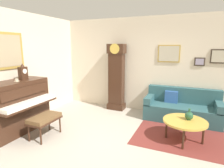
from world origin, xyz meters
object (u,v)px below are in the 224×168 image
object	(u,v)px
piano	(17,106)
teacup	(17,80)
grandfather_clock	(116,79)
green_jug	(189,116)
piano_bench	(44,119)
coffee_table	(185,122)
couch	(182,108)
mantel_clock	(23,72)

from	to	relation	value
piano	teacup	xyz separation A→B (m)	(0.05, 0.01, 0.61)
grandfather_clock	green_jug	size ratio (longest dim) A/B	8.46
teacup	green_jug	distance (m)	3.81
piano_bench	grandfather_clock	world-z (taller)	grandfather_clock
coffee_table	teacup	bearing A→B (deg)	-163.93
teacup	green_jug	bearing A→B (deg)	16.90
piano	teacup	distance (m)	0.61
coffee_table	green_jug	bearing A→B (deg)	48.50
couch	green_jug	world-z (taller)	couch
mantel_clock	teacup	size ratio (longest dim) A/B	3.28
piano	couch	bearing A→B (deg)	33.11
piano	coffee_table	distance (m)	3.71
teacup	piano_bench	bearing A→B (deg)	0.51
couch	green_jug	distance (m)	1.18
piano	mantel_clock	size ratio (longest dim) A/B	3.79
grandfather_clock	couch	xyz separation A→B (m)	(1.94, -0.12, -0.65)
green_jug	piano	bearing A→B (deg)	-163.15
piano	grandfather_clock	distance (m)	2.82
grandfather_clock	mantel_clock	xyz separation A→B (m)	(-1.49, -2.12, 0.39)
teacup	green_jug	size ratio (longest dim) A/B	0.48
couch	mantel_clock	bearing A→B (deg)	-149.78
piano	green_jug	xyz separation A→B (m)	(3.63, 1.10, -0.06)
piano_bench	couch	bearing A→B (deg)	39.78
teacup	couch	bearing A→B (deg)	33.35
piano	mantel_clock	distance (m)	0.79
mantel_clock	teacup	world-z (taller)	mantel_clock
coffee_table	teacup	size ratio (longest dim) A/B	7.59
coffee_table	teacup	xyz separation A→B (m)	(-3.52, -1.01, 0.79)
grandfather_clock	coffee_table	bearing A→B (deg)	-32.87
piano_bench	mantel_clock	size ratio (longest dim) A/B	1.84
coffee_table	mantel_clock	bearing A→B (deg)	-167.60
piano_bench	green_jug	distance (m)	3.07
grandfather_clock	coffee_table	world-z (taller)	grandfather_clock
coffee_table	mantel_clock	world-z (taller)	mantel_clock
coffee_table	piano	bearing A→B (deg)	-163.97
couch	coffee_table	xyz separation A→B (m)	(0.12, -1.22, 0.11)
couch	mantel_clock	distance (m)	4.11
couch	teacup	xyz separation A→B (m)	(-3.39, -2.23, 0.90)
piano	grandfather_clock	size ratio (longest dim) A/B	0.71
piano	grandfather_clock	world-z (taller)	grandfather_clock
teacup	mantel_clock	bearing A→B (deg)	101.45
mantel_clock	teacup	distance (m)	0.28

